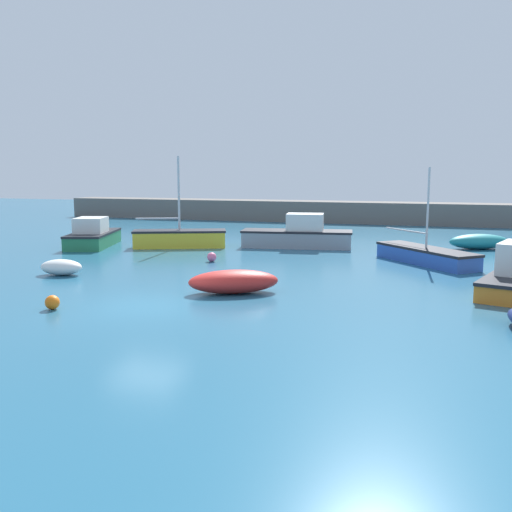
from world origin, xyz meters
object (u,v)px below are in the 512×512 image
at_px(dinghy_near_pier, 61,267).
at_px(mooring_buoy_pink, 212,257).
at_px(rowboat_blue_near, 479,242).
at_px(motorboat_with_cabin, 93,236).
at_px(sailboat_short_mast, 180,238).
at_px(mooring_buoy_orange, 52,302).
at_px(motorboat_grey_hull, 299,235).
at_px(rowboat_white_midwater, 234,282).
at_px(sailboat_twin_hulled, 426,255).

bearing_deg(dinghy_near_pier, mooring_buoy_pink, 40.31).
height_order(rowboat_blue_near, motorboat_with_cabin, motorboat_with_cabin).
bearing_deg(mooring_buoy_pink, dinghy_near_pier, -132.42).
distance_m(sailboat_short_mast, motorboat_with_cabin, 5.20).
bearing_deg(motorboat_with_cabin, dinghy_near_pier, -171.75).
relative_size(rowboat_blue_near, mooring_buoy_orange, 7.97).
bearing_deg(motorboat_grey_hull, mooring_buoy_pink, 57.98).
distance_m(rowboat_blue_near, sailboat_short_mast, 17.23).
xyz_separation_m(rowboat_blue_near, mooring_buoy_orange, (-14.22, -19.44, -0.20)).
height_order(dinghy_near_pier, sailboat_short_mast, sailboat_short_mast).
bearing_deg(sailboat_short_mast, mooring_buoy_pink, -71.71).
bearing_deg(dinghy_near_pier, motorboat_with_cabin, 107.74).
height_order(rowboat_white_midwater, dinghy_near_pier, rowboat_white_midwater).
distance_m(sailboat_twin_hulled, mooring_buoy_pink, 10.39).
distance_m(sailboat_twin_hulled, motorboat_with_cabin, 18.92).
distance_m(mooring_buoy_pink, mooring_buoy_orange, 10.72).
bearing_deg(mooring_buoy_orange, motorboat_with_cabin, 118.39).
relative_size(mooring_buoy_pink, mooring_buoy_orange, 0.98).
bearing_deg(motorboat_grey_hull, dinghy_near_pier, 48.76).
bearing_deg(sailboat_short_mast, dinghy_near_pier, -118.40).
bearing_deg(rowboat_blue_near, dinghy_near_pier, -164.40).
xyz_separation_m(rowboat_blue_near, dinghy_near_pier, (-17.74, -14.10, -0.09)).
height_order(sailboat_twin_hulled, sailboat_short_mast, sailboat_short_mast).
bearing_deg(mooring_buoy_pink, motorboat_grey_hull, 65.90).
height_order(rowboat_blue_near, sailboat_twin_hulled, sailboat_twin_hulled).
xyz_separation_m(motorboat_with_cabin, mooring_buoy_orange, (7.52, -13.90, -0.41)).
xyz_separation_m(rowboat_blue_near, sailboat_twin_hulled, (-2.83, -6.28, -0.03)).
bearing_deg(motorboat_with_cabin, sailboat_short_mast, -93.85).
bearing_deg(motorboat_grey_hull, sailboat_short_mast, 9.15).
relative_size(motorboat_grey_hull, sailboat_twin_hulled, 1.21).
bearing_deg(rowboat_white_midwater, dinghy_near_pier, -35.48).
distance_m(sailboat_twin_hulled, mooring_buoy_orange, 17.41).
bearing_deg(rowboat_white_midwater, sailboat_twin_hulled, -153.02).
distance_m(rowboat_white_midwater, sailboat_short_mast, 13.13).
height_order(rowboat_blue_near, mooring_buoy_pink, rowboat_blue_near).
relative_size(rowboat_blue_near, sailboat_short_mast, 0.67).
xyz_separation_m(sailboat_twin_hulled, motorboat_with_cabin, (-18.90, 0.74, 0.23)).
bearing_deg(rowboat_blue_near, rowboat_white_midwater, -144.50).
bearing_deg(sailboat_twin_hulled, rowboat_blue_near, 114.64).
xyz_separation_m(rowboat_blue_near, motorboat_with_cabin, (-21.73, -5.54, 0.21)).
xyz_separation_m(motorboat_grey_hull, sailboat_short_mast, (-6.65, -2.04, -0.18)).
height_order(rowboat_blue_near, mooring_buoy_orange, rowboat_blue_near).
relative_size(rowboat_blue_near, motorboat_with_cabin, 0.68).
height_order(rowboat_white_midwater, motorboat_grey_hull, motorboat_grey_hull).
distance_m(motorboat_grey_hull, sailboat_short_mast, 6.96).
relative_size(sailboat_twin_hulled, motorboat_with_cabin, 0.99).
distance_m(motorboat_grey_hull, mooring_buoy_pink, 7.10).
xyz_separation_m(motorboat_grey_hull, mooring_buoy_pink, (-2.89, -6.47, -0.48)).
distance_m(sailboat_short_mast, mooring_buoy_orange, 15.26).
relative_size(dinghy_near_pier, motorboat_with_cabin, 0.35).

